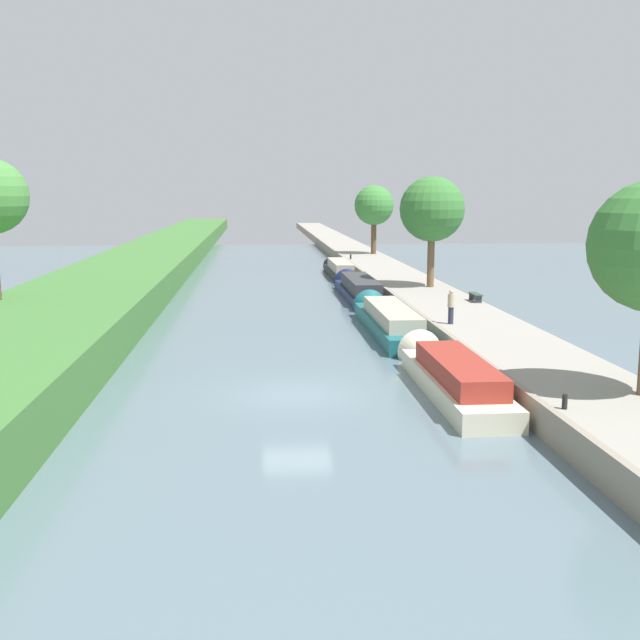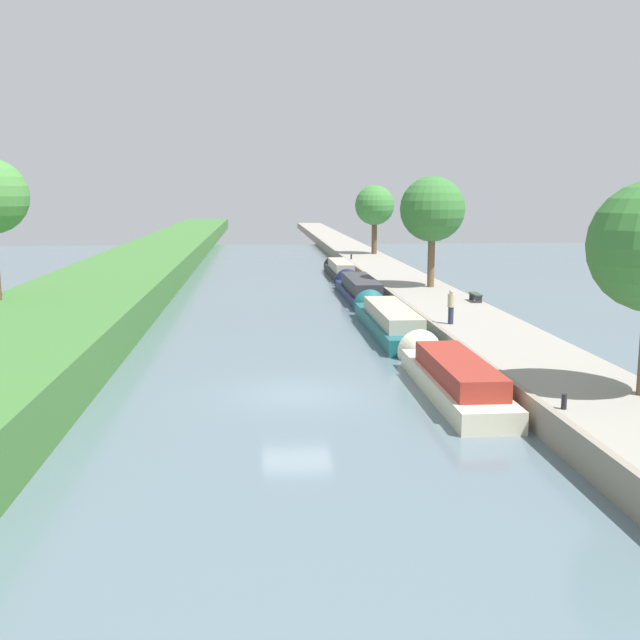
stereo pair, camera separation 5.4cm
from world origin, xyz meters
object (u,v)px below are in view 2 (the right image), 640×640
object	(u,v)px
narrowboat_black	(339,269)
park_bench	(476,296)
mooring_bollard_near	(564,402)
mooring_bollard_far	(351,257)
person_walking	(451,306)
narrowboat_teal	(387,319)
narrowboat_cream	(449,374)
narrowboat_navy	(358,288)

from	to	relation	value
narrowboat_black	park_bench	bearing A→B (deg)	-76.97
park_bench	mooring_bollard_near	bearing A→B (deg)	-99.66
narrowboat_black	mooring_bollard_far	size ratio (longest dim) A/B	26.83
person_walking	mooring_bollard_near	xyz separation A→B (m)	(-0.36, -14.48, -0.65)
mooring_bollard_far	narrowboat_teal	bearing A→B (deg)	-93.65
narrowboat_teal	narrowboat_black	bearing A→B (deg)	89.26
person_walking	narrowboat_cream	bearing A→B (deg)	-104.70
narrowboat_black	narrowboat_navy	bearing A→B (deg)	-90.62
mooring_bollard_far	park_bench	world-z (taller)	park_bench
narrowboat_cream	narrowboat_navy	distance (m)	25.44
narrowboat_cream	park_bench	xyz separation A→B (m)	(5.53, 15.63, 0.77)
narrowboat_teal	park_bench	bearing A→B (deg)	30.74
narrowboat_teal	mooring_bollard_far	world-z (taller)	narrowboat_teal
narrowboat_black	person_walking	size ratio (longest dim) A/B	7.27
narrowboat_navy	person_walking	size ratio (longest dim) A/B	7.92
narrowboat_black	mooring_bollard_near	distance (m)	45.13
narrowboat_navy	mooring_bollard_far	world-z (taller)	narrowboat_navy
park_bench	mooring_bollard_far	bearing A→B (deg)	97.41
narrowboat_teal	narrowboat_navy	bearing A→B (deg)	89.13
narrowboat_teal	mooring_bollard_far	xyz separation A→B (m)	(2.04, 31.91, 0.62)
narrowboat_cream	park_bench	size ratio (longest dim) A/B	7.14
narrowboat_teal	park_bench	distance (m)	6.72
narrowboat_navy	mooring_bollard_near	size ratio (longest dim) A/B	29.22
person_walking	mooring_bollard_near	bearing A→B (deg)	-91.44
narrowboat_navy	narrowboat_black	size ratio (longest dim) A/B	1.09
mooring_bollard_far	mooring_bollard_near	bearing A→B (deg)	-90.00
narrowboat_teal	narrowboat_navy	distance (m)	13.23
mooring_bollard_far	narrowboat_black	bearing A→B (deg)	-108.08
narrowboat_black	park_bench	size ratio (longest dim) A/B	8.05
narrowboat_teal	narrowboat_navy	world-z (taller)	same
narrowboat_black	person_walking	xyz separation A→B (m)	(2.05, -30.61, 1.31)
narrowboat_cream	mooring_bollard_far	size ratio (longest dim) A/B	23.81
narrowboat_cream	narrowboat_black	size ratio (longest dim) A/B	0.89
narrowboat_cream	person_walking	bearing A→B (deg)	75.30
mooring_bollard_near	mooring_bollard_far	size ratio (longest dim) A/B	1.00
narrowboat_navy	mooring_bollard_near	world-z (taller)	narrowboat_navy
narrowboat_cream	park_bench	bearing A→B (deg)	70.52
narrowboat_cream	mooring_bollard_near	world-z (taller)	same
narrowboat_navy	person_walking	world-z (taller)	person_walking
narrowboat_cream	mooring_bollard_near	bearing A→B (deg)	-73.49
narrowboat_cream	person_walking	distance (m)	8.71
narrowboat_cream	person_walking	xyz separation A→B (m)	(2.19, 8.33, 1.29)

